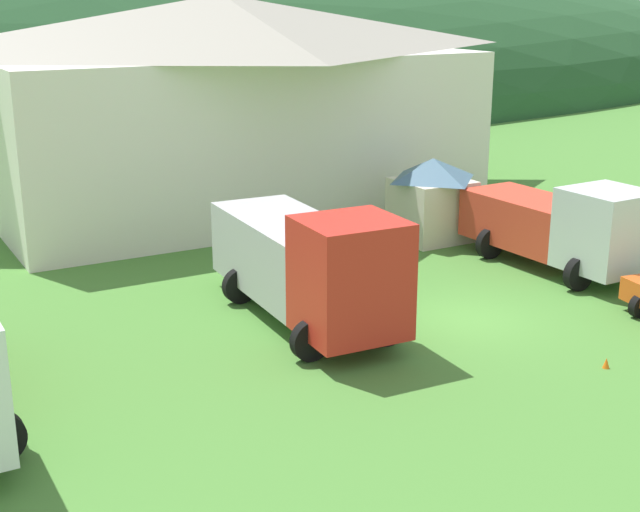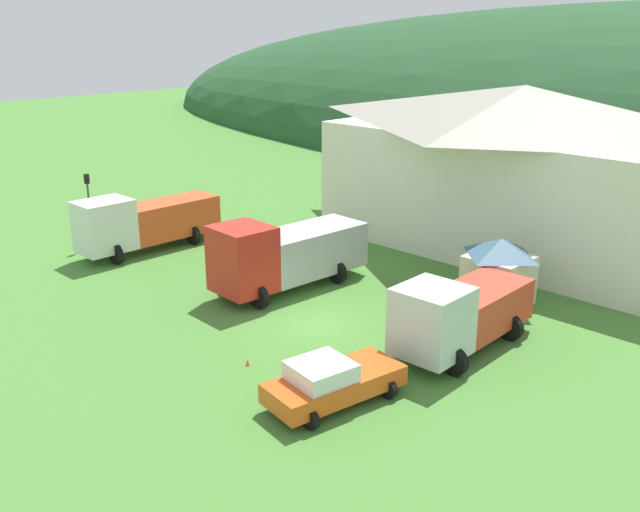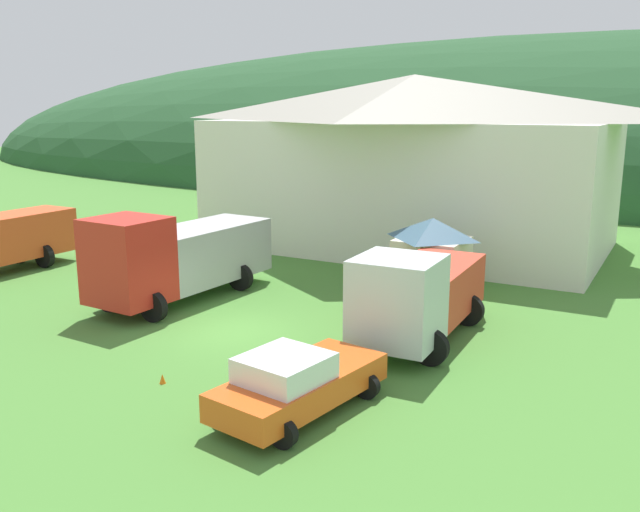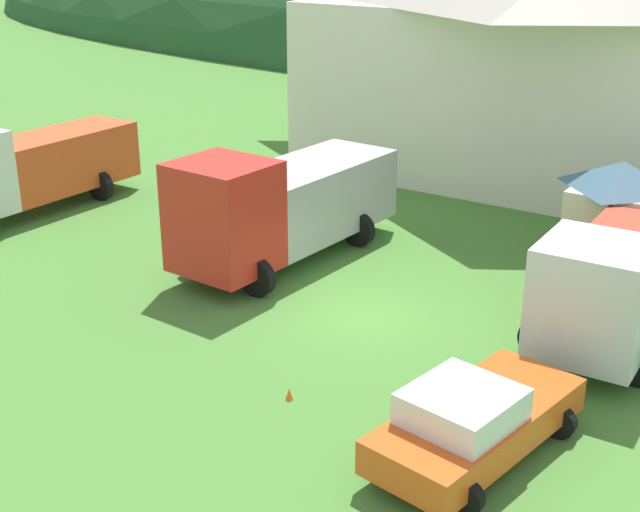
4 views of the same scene
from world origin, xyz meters
name	(u,v)px [view 1 (image 1 of 4)]	position (x,y,z in m)	size (l,w,h in m)	color
ground_plane	(464,319)	(0.00, 0.00, 0.00)	(200.00, 200.00, 0.00)	#477F33
forested_hill_backdrop	(29,105)	(0.00, 58.92, 0.00)	(167.03, 60.00, 29.36)	#234C28
depot_building	(224,100)	(-0.15, 16.77, 4.70)	(21.54, 12.96, 9.12)	white
play_shed_cream	(432,198)	(4.38, 7.57, 1.63)	(2.80, 2.76, 3.17)	beige
crane_truck_red	(309,262)	(-4.07, 2.01, 1.83)	(3.64, 8.27, 3.64)	red
tow_truck_silver	(563,225)	(5.84, 2.14, 1.62)	(3.37, 7.07, 3.16)	silver
traffic_cone_near_pickup	(606,368)	(0.95, -4.52, 0.00)	(0.36, 0.36, 0.55)	orange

